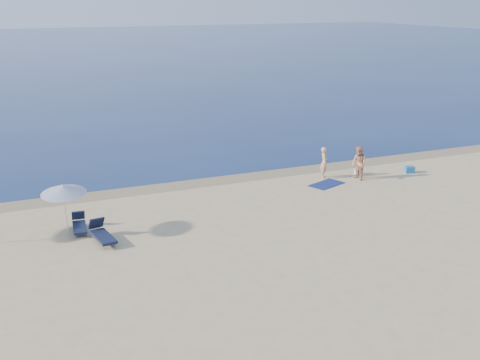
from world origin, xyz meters
name	(u,v)px	position (x,y,z in m)	size (l,w,h in m)	color
sea	(52,51)	(0.00, 100.00, 0.00)	(240.00, 160.00, 0.01)	#0C1E4A
wet_sand_strip	(242,177)	(0.00, 19.40, 0.00)	(240.00, 1.60, 0.00)	#847254
person_left	(324,163)	(3.74, 17.69, 0.80)	(0.58, 0.38, 1.60)	tan
person_right	(359,163)	(5.16, 16.73, 0.85)	(0.82, 0.64, 1.69)	tan
beach_towel	(326,184)	(3.28, 16.64, 0.01)	(1.76, 0.98, 0.03)	#101D52
white_bag	(358,171)	(5.71, 17.53, 0.15)	(0.35, 0.30, 0.30)	silver
blue_cooler	(409,170)	(8.31, 16.72, 0.17)	(0.48, 0.34, 0.34)	#1D639D
umbrella_near	(63,190)	(-9.30, 14.77, 1.90)	(2.22, 2.23, 2.19)	silver
lounger_left	(102,234)	(-8.14, 13.82, 0.28)	(0.80, 1.80, 0.77)	#131934
lounger_right	(79,225)	(-8.76, 15.20, 0.25)	(0.65, 1.58, 0.68)	#141C39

